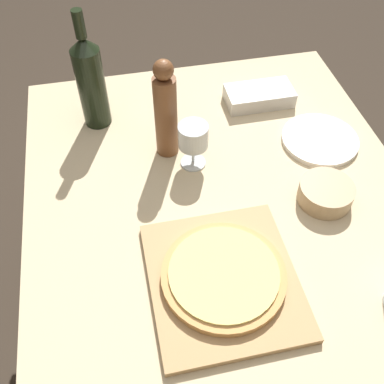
{
  "coord_description": "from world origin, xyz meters",
  "views": [
    {
      "loc": [
        -0.22,
        -0.58,
        1.63
      ],
      "look_at": [
        -0.08,
        0.09,
        0.84
      ],
      "focal_mm": 42.0,
      "sensor_mm": 36.0,
      "label": 1
    }
  ],
  "objects_px": {
    "wine_bottle": "(91,81)",
    "small_bowl": "(326,193)",
    "pepper_mill": "(166,111)",
    "wine_glass": "(193,138)",
    "pizza": "(224,275)"
  },
  "relations": [
    {
      "from": "pepper_mill",
      "to": "pizza",
      "type": "bearing_deg",
      "value": -83.93
    },
    {
      "from": "wine_bottle",
      "to": "small_bowl",
      "type": "distance_m",
      "value": 0.68
    },
    {
      "from": "pepper_mill",
      "to": "small_bowl",
      "type": "bearing_deg",
      "value": -36.24
    },
    {
      "from": "wine_bottle",
      "to": "small_bowl",
      "type": "relative_size",
      "value": 2.54
    },
    {
      "from": "pepper_mill",
      "to": "small_bowl",
      "type": "distance_m",
      "value": 0.44
    },
    {
      "from": "pizza",
      "to": "wine_bottle",
      "type": "distance_m",
      "value": 0.64
    },
    {
      "from": "pepper_mill",
      "to": "wine_glass",
      "type": "xyz_separation_m",
      "value": [
        0.06,
        -0.06,
        -0.04
      ]
    },
    {
      "from": "wine_glass",
      "to": "small_bowl",
      "type": "xyz_separation_m",
      "value": [
        0.29,
        -0.19,
        -0.07
      ]
    },
    {
      "from": "wine_glass",
      "to": "pepper_mill",
      "type": "bearing_deg",
      "value": 132.33
    },
    {
      "from": "pizza",
      "to": "wine_bottle",
      "type": "height_order",
      "value": "wine_bottle"
    },
    {
      "from": "wine_bottle",
      "to": "small_bowl",
      "type": "height_order",
      "value": "wine_bottle"
    },
    {
      "from": "pizza",
      "to": "wine_bottle",
      "type": "bearing_deg",
      "value": 110.64
    },
    {
      "from": "wine_bottle",
      "to": "pepper_mill",
      "type": "height_order",
      "value": "wine_bottle"
    },
    {
      "from": "wine_bottle",
      "to": "wine_glass",
      "type": "height_order",
      "value": "wine_bottle"
    },
    {
      "from": "wine_bottle",
      "to": "wine_glass",
      "type": "relative_size",
      "value": 2.64
    }
  ]
}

